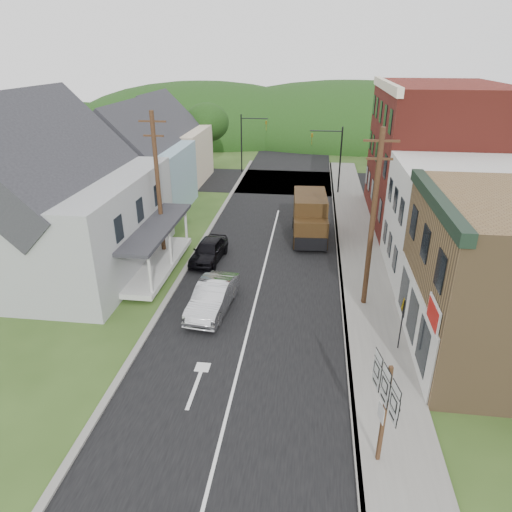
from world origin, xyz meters
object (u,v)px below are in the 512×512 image
(dark_sedan, at_px, (209,250))
(delivery_van, at_px, (310,218))
(route_sign_cluster, at_px, (384,401))
(silver_sedan, at_px, (213,297))
(warning_sign, at_px, (402,316))

(dark_sedan, distance_m, delivery_van, 7.66)
(dark_sedan, xyz_separation_m, route_sign_cluster, (8.66, -14.34, 1.81))
(silver_sedan, height_order, dark_sedan, silver_sedan)
(delivery_van, xyz_separation_m, route_sign_cluster, (2.54, -18.87, 0.97))
(warning_sign, bearing_deg, dark_sedan, 163.55)
(dark_sedan, relative_size, warning_sign, 1.61)
(silver_sedan, distance_m, dark_sedan, 6.01)
(dark_sedan, bearing_deg, delivery_van, 41.87)
(route_sign_cluster, bearing_deg, delivery_van, 85.38)
(silver_sedan, xyz_separation_m, dark_sedan, (-1.51, 5.82, -0.06))
(silver_sedan, xyz_separation_m, delivery_van, (4.61, 10.35, 0.78))
(delivery_van, distance_m, warning_sign, 13.32)
(warning_sign, bearing_deg, route_sign_cluster, -82.44)
(silver_sedan, relative_size, warning_sign, 1.80)
(dark_sedan, xyz_separation_m, warning_sign, (10.25, -8.13, 1.08))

